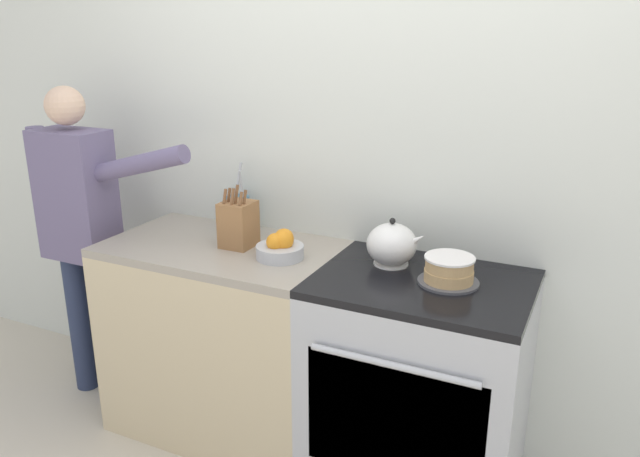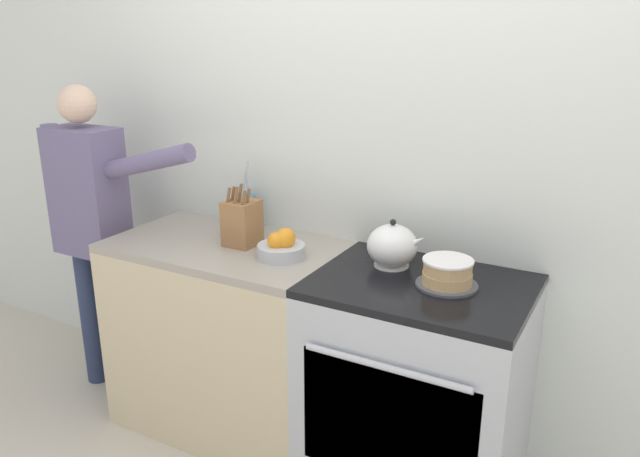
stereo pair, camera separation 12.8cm
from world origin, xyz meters
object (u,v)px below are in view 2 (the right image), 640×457
stove_range (415,388)px  layer_cake (447,274)px  fruit_bowl (282,246)px  person_baker (92,217)px  tea_kettle (393,246)px  utensil_crock (245,211)px  knife_block (242,222)px

stove_range → layer_cake: bearing=8.3°
fruit_bowl → person_baker: (-1.05, -0.03, -0.03)m
layer_cake → person_baker: person_baker is taller
tea_kettle → fruit_bowl: tea_kettle is taller
utensil_crock → fruit_bowl: (0.35, -0.24, -0.03)m
layer_cake → fruit_bowl: (-0.67, -0.03, -0.00)m
stove_range → person_baker: size_ratio=0.58×
tea_kettle → stove_range: bearing=-33.0°
layer_cake → person_baker: bearing=-177.9°
layer_cake → tea_kettle: size_ratio=0.93×
utensil_crock → person_baker: size_ratio=0.20×
tea_kettle → person_baker: size_ratio=0.16×
layer_cake → fruit_bowl: 0.67m
stove_range → fruit_bowl: bearing=-178.0°
layer_cake → fruit_bowl: size_ratio=1.15×
tea_kettle → person_baker: 1.48m
person_baker → utensil_crock: bearing=24.7°
layer_cake → knife_block: knife_block is taller
knife_block → stove_range: bearing=-1.8°
knife_block → layer_cake: bearing=-0.8°
stove_range → fruit_bowl: 0.76m
tea_kettle → fruit_bowl: (-0.43, -0.12, -0.03)m
knife_block → person_baker: person_baker is taller
knife_block → fruit_bowl: size_ratio=1.39×
layer_cake → utensil_crock: utensil_crock is taller
stove_range → tea_kettle: (-0.16, 0.10, 0.52)m
layer_cake → utensil_crock: (-1.02, 0.21, 0.03)m
knife_block → fruit_bowl: bearing=-11.4°
stove_range → layer_cake: size_ratio=3.98×
stove_range → knife_block: bearing=178.2°
tea_kettle → fruit_bowl: size_ratio=1.23×
knife_block → person_baker: size_ratio=0.18×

